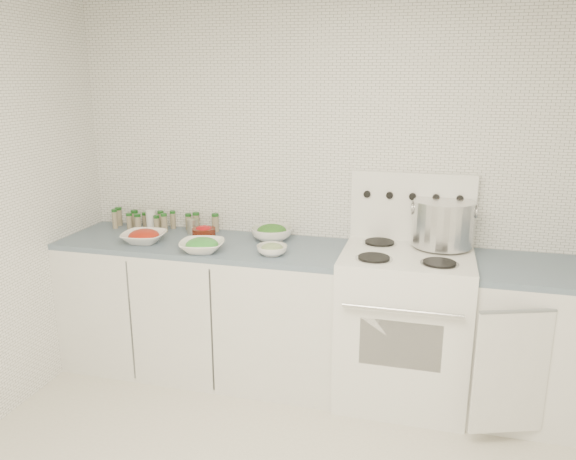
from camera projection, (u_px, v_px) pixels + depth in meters
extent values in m
cube|color=white|center=(338.00, 186.00, 3.63)|extent=(3.50, 0.02, 2.50)
cube|color=white|center=(205.00, 309.00, 3.75)|extent=(1.85, 0.62, 0.86)
cube|color=slate|center=(202.00, 244.00, 3.63)|extent=(1.85, 0.62, 0.03)
cube|color=white|center=(403.00, 327.00, 3.41)|extent=(0.76, 0.65, 0.92)
cube|color=black|center=(400.00, 345.00, 3.10)|extent=(0.45, 0.01, 0.28)
cylinder|color=silver|center=(402.00, 311.00, 3.00)|extent=(0.65, 0.02, 0.02)
cube|color=white|center=(408.00, 254.00, 3.29)|extent=(0.76, 0.65, 0.01)
cube|color=white|center=(412.00, 207.00, 3.50)|extent=(0.76, 0.06, 0.43)
cylinder|color=silver|center=(374.00, 258.00, 3.18)|extent=(0.21, 0.21, 0.01)
cylinder|color=black|center=(374.00, 257.00, 3.18)|extent=(0.18, 0.18, 0.01)
cylinder|color=silver|center=(439.00, 264.00, 3.09)|extent=(0.21, 0.21, 0.01)
cylinder|color=black|center=(440.00, 263.00, 3.09)|extent=(0.18, 0.18, 0.01)
cylinder|color=silver|center=(380.00, 243.00, 3.48)|extent=(0.21, 0.21, 0.01)
cylinder|color=black|center=(380.00, 242.00, 3.48)|extent=(0.18, 0.18, 0.01)
cylinder|color=silver|center=(439.00, 247.00, 3.39)|extent=(0.21, 0.21, 0.01)
cylinder|color=black|center=(440.00, 246.00, 3.39)|extent=(0.18, 0.18, 0.01)
cylinder|color=black|center=(367.00, 194.00, 3.52)|extent=(0.04, 0.02, 0.04)
cylinder|color=black|center=(390.00, 195.00, 3.49)|extent=(0.04, 0.02, 0.04)
cylinder|color=black|center=(413.00, 196.00, 3.45)|extent=(0.04, 0.02, 0.04)
cylinder|color=black|center=(436.00, 198.00, 3.42)|extent=(0.04, 0.02, 0.04)
cylinder|color=black|center=(460.00, 199.00, 3.38)|extent=(0.04, 0.02, 0.04)
cube|color=white|center=(549.00, 346.00, 3.23)|extent=(0.89, 0.62, 0.86)
cube|color=slate|center=(559.00, 272.00, 3.11)|extent=(0.89, 0.62, 0.03)
cube|color=white|center=(511.00, 373.00, 2.94)|extent=(0.38, 0.15, 0.70)
cylinder|color=silver|center=(443.00, 223.00, 3.36)|extent=(0.36, 0.36, 0.27)
cylinder|color=orange|center=(444.00, 203.00, 3.33)|extent=(0.32, 0.32, 0.03)
torus|color=silver|center=(412.00, 208.00, 3.38)|extent=(0.01, 0.09, 0.09)
torus|color=silver|center=(476.00, 211.00, 3.29)|extent=(0.01, 0.09, 0.09)
imported|color=white|center=(144.00, 237.00, 3.60)|extent=(0.30, 0.30, 0.07)
ellipsoid|color=#B5180F|center=(144.00, 235.00, 3.60)|extent=(0.20, 0.20, 0.09)
imported|color=white|center=(202.00, 246.00, 3.42)|extent=(0.32, 0.32, 0.07)
ellipsoid|color=#297E2C|center=(202.00, 244.00, 3.41)|extent=(0.20, 0.20, 0.09)
imported|color=white|center=(272.00, 234.00, 3.66)|extent=(0.30, 0.30, 0.08)
ellipsoid|color=#164E16|center=(272.00, 230.00, 3.65)|extent=(0.19, 0.19, 0.09)
imported|color=white|center=(272.00, 250.00, 3.36)|extent=(0.21, 0.21, 0.06)
ellipsoid|color=#2C5522|center=(272.00, 248.00, 3.35)|extent=(0.13, 0.13, 0.06)
cylinder|color=#4E190D|center=(204.00, 234.00, 3.67)|extent=(0.15, 0.15, 0.08)
ellipsoid|color=#B80E0C|center=(204.00, 230.00, 3.66)|extent=(0.11, 0.11, 0.06)
cylinder|color=white|center=(151.00, 220.00, 3.92)|extent=(0.08, 0.08, 0.13)
cylinder|color=#B5AB99|center=(193.00, 226.00, 3.81)|extent=(0.10, 0.10, 0.10)
cylinder|color=gray|center=(119.00, 218.00, 4.01)|extent=(0.05, 0.05, 0.11)
cylinder|color=#164F18|center=(118.00, 209.00, 4.00)|extent=(0.05, 0.05, 0.02)
cylinder|color=gray|center=(135.00, 219.00, 4.00)|extent=(0.05, 0.05, 0.10)
cylinder|color=#164F18|center=(134.00, 212.00, 3.98)|extent=(0.05, 0.05, 0.02)
cylinder|color=gray|center=(146.00, 221.00, 3.97)|extent=(0.04, 0.04, 0.09)
cylinder|color=#164F18|center=(145.00, 214.00, 3.96)|extent=(0.05, 0.05, 0.02)
cylinder|color=gray|center=(161.00, 220.00, 3.96)|extent=(0.04, 0.04, 0.10)
cylinder|color=#164F18|center=(160.00, 212.00, 3.94)|extent=(0.04, 0.04, 0.02)
cylinder|color=gray|center=(173.00, 221.00, 3.94)|extent=(0.04, 0.04, 0.11)
cylinder|color=#164F18|center=(173.00, 212.00, 3.92)|extent=(0.04, 0.04, 0.02)
cylinder|color=gray|center=(188.00, 223.00, 3.90)|extent=(0.04, 0.04, 0.10)
cylinder|color=#164F18|center=(188.00, 215.00, 3.89)|extent=(0.04, 0.04, 0.02)
cylinder|color=gray|center=(196.00, 223.00, 3.89)|extent=(0.05, 0.05, 0.11)
cylinder|color=#164F18|center=(196.00, 214.00, 3.87)|extent=(0.05, 0.05, 0.02)
cylinder|color=gray|center=(215.00, 224.00, 3.86)|extent=(0.05, 0.05, 0.11)
cylinder|color=#164F18|center=(215.00, 215.00, 3.84)|extent=(0.05, 0.05, 0.02)
cylinder|color=gray|center=(115.00, 220.00, 3.94)|extent=(0.04, 0.04, 0.12)
cylinder|color=#164F18|center=(114.00, 211.00, 3.92)|extent=(0.04, 0.04, 0.02)
cylinder|color=gray|center=(130.00, 222.00, 3.93)|extent=(0.04, 0.04, 0.09)
cylinder|color=#164F18|center=(129.00, 214.00, 3.91)|extent=(0.04, 0.04, 0.02)
cylinder|color=gray|center=(138.00, 224.00, 3.88)|extent=(0.04, 0.04, 0.10)
cylinder|color=#164F18|center=(137.00, 215.00, 3.87)|extent=(0.05, 0.05, 0.02)
cylinder|color=gray|center=(157.00, 225.00, 3.86)|extent=(0.04, 0.04, 0.09)
cylinder|color=#164F18|center=(156.00, 217.00, 3.85)|extent=(0.04, 0.04, 0.02)
cylinder|color=gray|center=(164.00, 224.00, 3.84)|extent=(0.04, 0.04, 0.11)
cylinder|color=#164F18|center=(164.00, 215.00, 3.83)|extent=(0.04, 0.04, 0.02)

